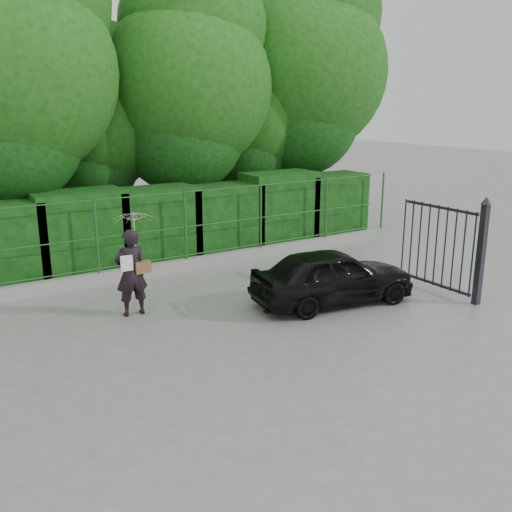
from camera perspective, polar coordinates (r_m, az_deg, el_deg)
ground at (r=11.10m, az=1.33°, el=-7.36°), size 80.00×80.00×0.00m
kerb at (r=14.80m, az=-8.35°, el=-1.08°), size 14.00×0.25×0.30m
fence at (r=14.63m, az=-7.71°, el=3.00°), size 14.13×0.06×1.80m
hedge at (r=15.53m, az=-9.56°, el=2.98°), size 14.20×1.20×2.22m
trees at (r=17.64m, az=-9.89°, el=16.16°), size 17.10×6.15×8.08m
gate at (r=13.28m, az=19.96°, el=0.89°), size 0.22×2.33×2.36m
woman at (r=11.77m, az=-12.18°, el=0.47°), size 0.91×0.85×2.14m
car at (r=12.43m, az=7.69°, el=-2.00°), size 3.77×1.95×1.22m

